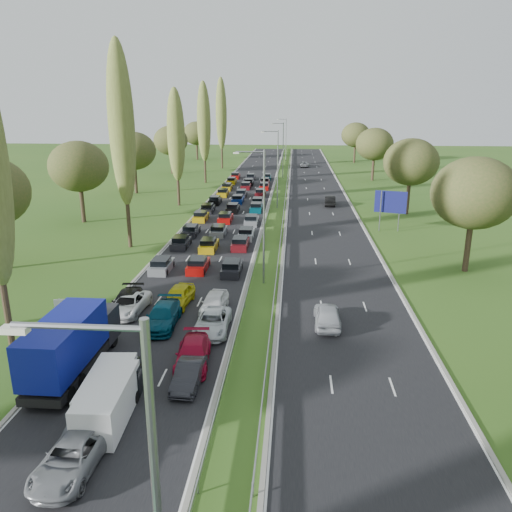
# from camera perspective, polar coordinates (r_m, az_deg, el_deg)

# --- Properties ---
(ground) EXTENTS (260.00, 260.00, 0.00)m
(ground) POSITION_cam_1_polar(r_m,az_deg,el_deg) (81.41, 2.48, 5.78)
(ground) COLOR #2C541A
(ground) RESTS_ON ground
(near_carriageway) EXTENTS (10.50, 215.00, 0.04)m
(near_carriageway) POSITION_cam_1_polar(r_m,az_deg,el_deg) (84.34, -2.07, 6.18)
(near_carriageway) COLOR black
(near_carriageway) RESTS_ON ground
(far_carriageway) EXTENTS (10.50, 215.00, 0.04)m
(far_carriageway) POSITION_cam_1_polar(r_m,az_deg,el_deg) (83.93, 7.18, 6.00)
(far_carriageway) COLOR black
(far_carriageway) RESTS_ON ground
(central_reservation) EXTENTS (2.36, 215.00, 0.32)m
(central_reservation) POSITION_cam_1_polar(r_m,az_deg,el_deg) (83.76, 2.55, 6.48)
(central_reservation) COLOR gray
(central_reservation) RESTS_ON ground
(lamp_columns) EXTENTS (0.18, 140.18, 12.00)m
(lamp_columns) POSITION_cam_1_polar(r_m,az_deg,el_deg) (78.49, 2.49, 9.81)
(lamp_columns) COLOR gray
(lamp_columns) RESTS_ON ground
(poplar_row) EXTENTS (2.80, 127.80, 22.44)m
(poplar_row) POSITION_cam_1_polar(r_m,az_deg,el_deg) (70.59, -11.23, 13.93)
(poplar_row) COLOR #2D2116
(poplar_row) RESTS_ON ground
(woodland_left) EXTENTS (8.00, 166.00, 11.10)m
(woodland_left) POSITION_cam_1_polar(r_m,az_deg,el_deg) (69.37, -20.73, 9.23)
(woodland_left) COLOR #2D2116
(woodland_left) RESTS_ON ground
(woodland_right) EXTENTS (8.00, 153.00, 11.10)m
(woodland_right) POSITION_cam_1_polar(r_m,az_deg,el_deg) (69.10, 18.77, 9.39)
(woodland_right) COLOR #2D2116
(woodland_right) RESTS_ON ground
(traffic_queue_fill) EXTENTS (9.10, 69.07, 0.80)m
(traffic_queue_fill) POSITION_cam_1_polar(r_m,az_deg,el_deg) (79.53, -2.45, 5.84)
(traffic_queue_fill) COLOR slate
(traffic_queue_fill) RESTS_ON ground
(near_car_2) EXTENTS (2.68, 5.25, 1.42)m
(near_car_2) POSITION_cam_1_polar(r_m,az_deg,el_deg) (40.30, -14.37, -5.35)
(near_car_2) COLOR white
(near_car_2) RESTS_ON near_carriageway
(near_car_3) EXTENTS (2.52, 5.29, 1.49)m
(near_car_3) POSITION_cam_1_polar(r_m,az_deg,el_deg) (40.67, -14.56, -5.10)
(near_car_3) COLOR black
(near_car_3) RESTS_ON near_carriageway
(near_car_6) EXTENTS (2.44, 5.02, 1.37)m
(near_car_6) POSITION_cam_1_polar(r_m,az_deg,el_deg) (25.08, -20.37, -20.75)
(near_car_6) COLOR gray
(near_car_6) RESTS_ON near_carriageway
(near_car_7) EXTENTS (2.26, 5.36, 1.54)m
(near_car_7) POSITION_cam_1_polar(r_m,az_deg,el_deg) (37.42, -10.62, -6.75)
(near_car_7) COLOR #05384D
(near_car_7) RESTS_ON near_carriageway
(near_car_8) EXTENTS (2.24, 4.78, 1.58)m
(near_car_8) POSITION_cam_1_polar(r_m,az_deg,el_deg) (40.93, -8.86, -4.53)
(near_car_8) COLOR #BAB40C
(near_car_8) RESTS_ON near_carriageway
(near_car_9) EXTENTS (1.54, 4.09, 1.33)m
(near_car_9) POSITION_cam_1_polar(r_m,az_deg,el_deg) (29.87, -7.68, -13.24)
(near_car_9) COLOR black
(near_car_9) RESTS_ON near_carriageway
(near_car_10) EXTENTS (2.43, 5.12, 1.41)m
(near_car_10) POSITION_cam_1_polar(r_m,az_deg,el_deg) (36.08, -5.00, -7.55)
(near_car_10) COLOR silver
(near_car_10) RESTS_ON near_carriageway
(near_car_11) EXTENTS (2.44, 5.14, 1.45)m
(near_car_11) POSITION_cam_1_polar(r_m,az_deg,el_deg) (31.91, -7.22, -11.02)
(near_car_11) COLOR maroon
(near_car_11) RESTS_ON near_carriageway
(near_car_12) EXTENTS (2.08, 4.52, 1.50)m
(near_car_12) POSITION_cam_1_polar(r_m,az_deg,el_deg) (39.44, -4.81, -5.28)
(near_car_12) COLOR white
(near_car_12) RESTS_ON near_carriageway
(far_car_0) EXTENTS (1.91, 4.71, 1.60)m
(far_car_0) POSITION_cam_1_polar(r_m,az_deg,el_deg) (37.23, 8.16, -6.70)
(far_car_0) COLOR #A4A7AD
(far_car_0) RESTS_ON far_carriageway
(far_car_1) EXTENTS (1.92, 4.84, 1.57)m
(far_car_1) POSITION_cam_1_polar(r_m,az_deg,el_deg) (82.16, 8.46, 6.29)
(far_car_1) COLOR black
(far_car_1) RESTS_ON far_carriageway
(far_car_2) EXTENTS (2.34, 5.00, 1.39)m
(far_car_2) POSITION_cam_1_polar(r_m,az_deg,el_deg) (134.20, 5.56, 10.39)
(far_car_2) COLOR gray
(far_car_2) RESTS_ON far_carriageway
(blue_lorry) EXTENTS (2.55, 9.18, 3.87)m
(blue_lorry) POSITION_cam_1_polar(r_m,az_deg,el_deg) (32.11, -20.25, -9.29)
(blue_lorry) COLOR black
(blue_lorry) RESTS_ON near_carriageway
(white_van_front) EXTENTS (2.07, 5.27, 2.12)m
(white_van_front) POSITION_cam_1_polar(r_m,az_deg,el_deg) (27.72, -16.41, -15.46)
(white_van_front) COLOR silver
(white_van_front) RESTS_ON near_carriageway
(white_van_rear) EXTENTS (2.03, 5.18, 2.08)m
(white_van_rear) POSITION_cam_1_polar(r_m,az_deg,el_deg) (28.51, -16.37, -14.52)
(white_van_rear) COLOR silver
(white_van_rear) RESTS_ON near_carriageway
(info_sign) EXTENTS (1.49, 0.38, 2.10)m
(info_sign) POSITION_cam_1_polar(r_m,az_deg,el_deg) (39.17, -20.97, -5.62)
(info_sign) COLOR gray
(info_sign) RESTS_ON ground
(direction_sign) EXTENTS (3.85, 1.27, 5.20)m
(direction_sign) POSITION_cam_1_polar(r_m,az_deg,el_deg) (66.11, 15.11, 5.78)
(direction_sign) COLOR gray
(direction_sign) RESTS_ON ground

